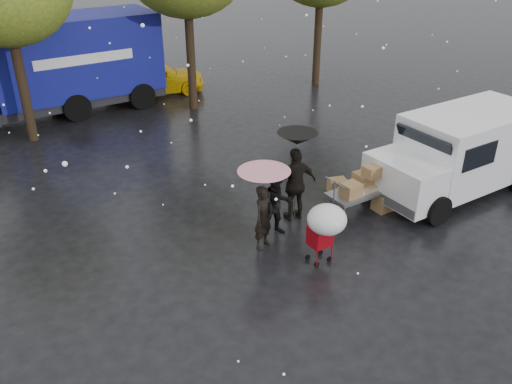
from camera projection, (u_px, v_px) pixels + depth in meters
ground at (294, 248)px, 12.43m from camera, size 90.00×90.00×0.00m
person_pink at (264, 217)px, 12.12m from camera, size 0.66×0.55×1.54m
person_middle at (277, 205)px, 12.61m from camera, size 0.90×0.78×1.58m
person_black at (296, 184)px, 13.18m from camera, size 1.16×0.60×1.89m
umbrella_pink at (264, 177)px, 11.65m from camera, size 1.16×1.16×1.93m
umbrella_black at (297, 139)px, 12.62m from camera, size 0.97×0.97×2.30m
vendor_cart at (360, 186)px, 13.59m from camera, size 1.52×0.80×1.27m
shopping_cart at (326, 222)px, 11.37m from camera, size 0.84×0.84×1.46m
white_van at (460, 152)px, 14.41m from camera, size 4.91×2.18×2.20m
blue_truck at (53, 67)px, 19.69m from camera, size 8.30×2.60×3.50m
box_ground_near at (384, 202)px, 13.89m from camera, size 0.54×0.44×0.47m
box_ground_far at (337, 185)px, 14.79m from camera, size 0.57×0.50×0.37m
yellow_taxi at (153, 76)px, 22.40m from camera, size 4.47×2.84×1.42m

